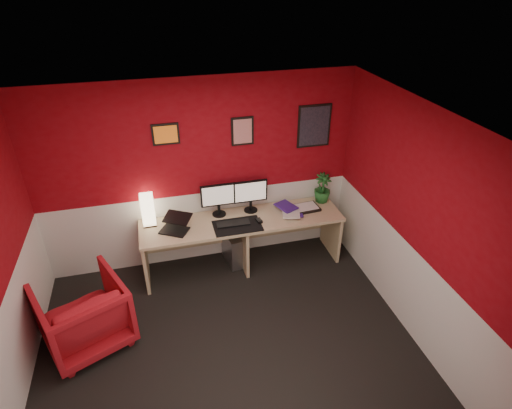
% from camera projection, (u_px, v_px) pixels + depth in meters
% --- Properties ---
extents(ground, '(4.00, 3.50, 0.01)m').
position_uv_depth(ground, '(230.00, 351.00, 4.51)').
color(ground, black).
rests_on(ground, ground).
extents(ceiling, '(4.00, 3.50, 0.01)m').
position_uv_depth(ceiling, '(220.00, 129.00, 3.24)').
color(ceiling, white).
rests_on(ceiling, ground).
extents(wall_back, '(4.00, 0.01, 2.50)m').
position_uv_depth(wall_back, '(199.00, 176.00, 5.33)').
color(wall_back, maroon).
rests_on(wall_back, ground).
extents(wall_right, '(0.01, 3.50, 2.50)m').
position_uv_depth(wall_right, '(418.00, 228.00, 4.31)').
color(wall_right, maroon).
rests_on(wall_right, ground).
extents(wainscot_back, '(4.00, 0.01, 1.00)m').
position_uv_depth(wainscot_back, '(203.00, 225.00, 5.71)').
color(wainscot_back, silver).
rests_on(wainscot_back, ground).
extents(wainscot_left, '(0.01, 3.50, 1.00)m').
position_uv_depth(wainscot_left, '(13.00, 358.00, 3.82)').
color(wainscot_left, silver).
rests_on(wainscot_left, ground).
extents(wainscot_right, '(0.01, 3.50, 1.00)m').
position_uv_depth(wainscot_right, '(404.00, 284.00, 4.69)').
color(wainscot_right, silver).
rests_on(wainscot_right, ground).
extents(desk, '(2.60, 0.65, 0.73)m').
position_uv_depth(desk, '(243.00, 243.00, 5.60)').
color(desk, tan).
rests_on(desk, ground).
extents(shoji_lamp, '(0.16, 0.16, 0.40)m').
position_uv_depth(shoji_lamp, '(148.00, 211.00, 5.21)').
color(shoji_lamp, '#FFE5B2').
rests_on(shoji_lamp, desk).
extents(laptop, '(0.40, 0.37, 0.22)m').
position_uv_depth(laptop, '(174.00, 224.00, 5.13)').
color(laptop, black).
rests_on(laptop, desk).
extents(monitor_left, '(0.45, 0.06, 0.58)m').
position_uv_depth(monitor_left, '(218.00, 195.00, 5.37)').
color(monitor_left, black).
rests_on(monitor_left, desk).
extents(monitor_right, '(0.45, 0.06, 0.58)m').
position_uv_depth(monitor_right, '(251.00, 191.00, 5.46)').
color(monitor_right, black).
rests_on(monitor_right, desk).
extents(desk_mat, '(0.60, 0.38, 0.01)m').
position_uv_depth(desk_mat, '(237.00, 226.00, 5.28)').
color(desk_mat, black).
rests_on(desk_mat, desk).
extents(keyboard, '(0.42, 0.15, 0.02)m').
position_uv_depth(keyboard, '(233.00, 223.00, 5.30)').
color(keyboard, black).
rests_on(keyboard, desk_mat).
extents(mouse, '(0.08, 0.11, 0.03)m').
position_uv_depth(mouse, '(259.00, 220.00, 5.35)').
color(mouse, black).
rests_on(mouse, desk_mat).
extents(book_bottom, '(0.27, 0.34, 0.03)m').
position_uv_depth(book_bottom, '(283.00, 212.00, 5.54)').
color(book_bottom, '#391C83').
rests_on(book_bottom, desk).
extents(book_middle, '(0.30, 0.36, 0.02)m').
position_uv_depth(book_middle, '(283.00, 212.00, 5.49)').
color(book_middle, silver).
rests_on(book_middle, book_bottom).
extents(book_top, '(0.30, 0.34, 0.03)m').
position_uv_depth(book_top, '(280.00, 209.00, 5.51)').
color(book_top, '#391C83').
rests_on(book_top, book_middle).
extents(zen_tray, '(0.37, 0.28, 0.03)m').
position_uv_depth(zen_tray, '(306.00, 208.00, 5.63)').
color(zen_tray, black).
rests_on(zen_tray, desk).
extents(potted_plant, '(0.25, 0.25, 0.41)m').
position_uv_depth(potted_plant, '(322.00, 188.00, 5.72)').
color(potted_plant, '#19591E').
rests_on(potted_plant, desk).
extents(pc_tower, '(0.26, 0.47, 0.45)m').
position_uv_depth(pc_tower, '(233.00, 247.00, 5.74)').
color(pc_tower, '#99999E').
rests_on(pc_tower, ground).
extents(armchair, '(1.10, 1.11, 0.77)m').
position_uv_depth(armchair, '(84.00, 314.00, 4.45)').
color(armchair, '#AD151E').
rests_on(armchair, ground).
extents(art_left, '(0.32, 0.02, 0.26)m').
position_uv_depth(art_left, '(166.00, 134.00, 4.94)').
color(art_left, orange).
rests_on(art_left, wall_back).
extents(art_center, '(0.28, 0.02, 0.36)m').
position_uv_depth(art_center, '(242.00, 131.00, 5.16)').
color(art_center, red).
rests_on(art_center, wall_back).
extents(art_right, '(0.44, 0.02, 0.56)m').
position_uv_depth(art_right, '(314.00, 126.00, 5.38)').
color(art_right, black).
rests_on(art_right, wall_back).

